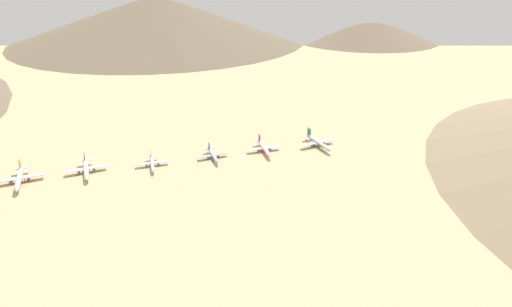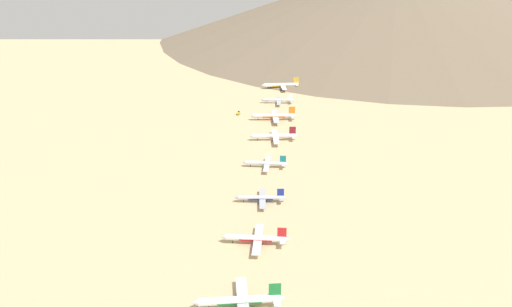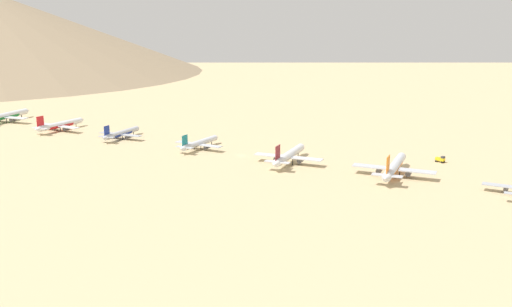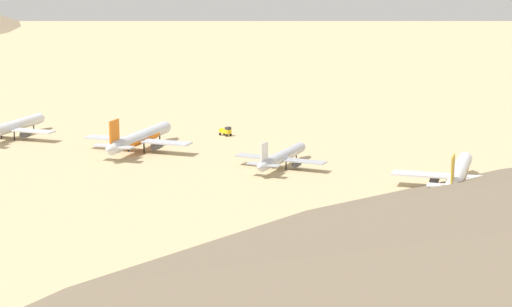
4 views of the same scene
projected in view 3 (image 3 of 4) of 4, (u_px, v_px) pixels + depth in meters
ground_plane at (241, 156)px, 350.36m from camera, size 2616.78×2616.78×0.00m
parked_jet_2 at (394, 167)px, 305.15m from camera, size 53.62×43.61×15.46m
parked_jet_3 at (289, 155)px, 331.10m from camera, size 49.98×40.65×14.41m
parked_jet_4 at (199, 143)px, 365.75m from camera, size 41.41×33.61×11.95m
parked_jet_5 at (121, 133)px, 395.94m from camera, size 40.83×33.14×11.78m
parked_jet_6 at (60, 125)px, 422.65m from camera, size 46.81×37.97×13.51m
parked_jet_7 at (5, 116)px, 455.98m from camera, size 52.66×42.96×15.19m
service_truck at (441, 159)px, 334.05m from camera, size 4.27×5.68×3.90m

